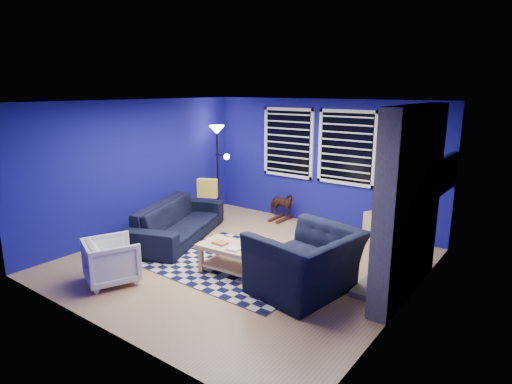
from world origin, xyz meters
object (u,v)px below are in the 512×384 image
tv (446,174)px  armchair_bent (112,261)px  cabinet (383,227)px  rocking_horse (281,205)px  armchair_big (306,263)px  sofa (178,221)px  coffee_table (231,253)px  floor_lamp (218,142)px

tv → armchair_bent: (-3.50, -3.68, -1.08)m
armchair_bent → cabinet: bearing=-98.9°
rocking_horse → armchair_big: bearing=-141.2°
sofa → cabinet: size_ratio=3.27×
armchair_bent → tv: bearing=-110.2°
tv → coffee_table: size_ratio=1.03×
coffee_table → tv: bearing=46.6°
armchair_bent → coffee_table: (1.17, 1.22, 0.00)m
sofa → rocking_horse: (0.86, 2.10, -0.01)m
sofa → armchair_bent: sofa is taller
armchair_big → floor_lamp: floor_lamp is taller
armchair_bent → armchair_big: bearing=-127.1°
rocking_horse → coffee_table: bearing=-162.2°
tv → cabinet: (-1.02, 0.25, -1.14)m
armchair_bent → cabinet: size_ratio=0.99×
armchair_big → rocking_horse: (-2.07, 2.57, -0.10)m
coffee_table → armchair_big: bearing=5.9°
tv → floor_lamp: floor_lamp is taller
coffee_table → floor_lamp: size_ratio=0.51×
sofa → rocking_horse: bearing=-43.2°
sofa → floor_lamp: (-0.52, 1.71, 1.24)m
sofa → armchair_big: armchair_big is taller
floor_lamp → cabinet: bearing=6.5°
sofa → floor_lamp: 2.17m
sofa → armchair_bent: size_ratio=3.31×
cabinet → tv: bearing=10.4°
sofa → armchair_big: 2.97m
sofa → rocking_horse: 2.27m
cabinet → armchair_bent: bearing=-98.1°
sofa → cabinet: sofa is taller
cabinet → coffee_table: bearing=-91.6°
armchair_big → armchair_bent: size_ratio=1.90×
cabinet → floor_lamp: size_ratio=0.37×
tv → coffee_table: (-2.33, -2.46, -1.08)m
sofa → floor_lamp: size_ratio=1.21×
armchair_big → cabinet: 2.59m
tv → armchair_bent: tv is taller
armchair_big → cabinet: armchair_big is taller
tv → armchair_big: size_ratio=0.75×
sofa → tv: bearing=-86.2°
floor_lamp → tv: bearing=2.0°
sofa → coffee_table: sofa is taller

